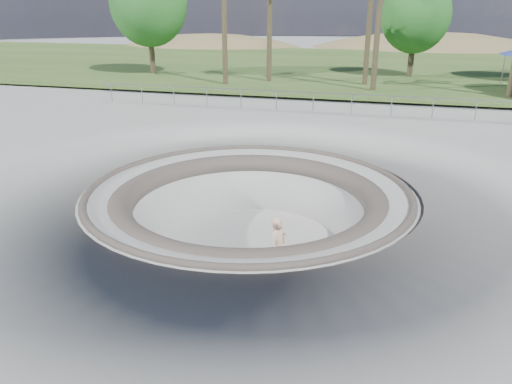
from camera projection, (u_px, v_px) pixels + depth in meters
The scene contains 9 objects.
ground at pixel (249, 190), 15.71m from camera, with size 180.00×180.00×0.00m, color #A6A6A1.
skate_bowl at pixel (249, 242), 16.35m from camera, with size 14.00×14.00×4.10m.
grass_strip at pixel (353, 66), 46.28m from camera, with size 180.00×36.00×0.12m.
distant_hills at pixel (393, 102), 68.75m from camera, with size 103.20×45.00×28.60m.
safety_railing at pixel (313, 102), 26.28m from camera, with size 25.00×0.06×1.03m.
skateboard at pixel (278, 277), 14.26m from camera, with size 0.87×0.30×0.09m.
skater at pixel (278, 248), 13.93m from camera, with size 0.66×0.44×1.82m, color #DCAC8E.
bushy_tree_left at pixel (148, 3), 38.78m from camera, with size 6.11×5.55×8.81m.
bushy_tree_mid at pixel (416, 15), 37.34m from camera, with size 5.17×4.70×7.46m.
Camera 1 is at (4.22, -14.12, 5.44)m, focal length 35.00 mm.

